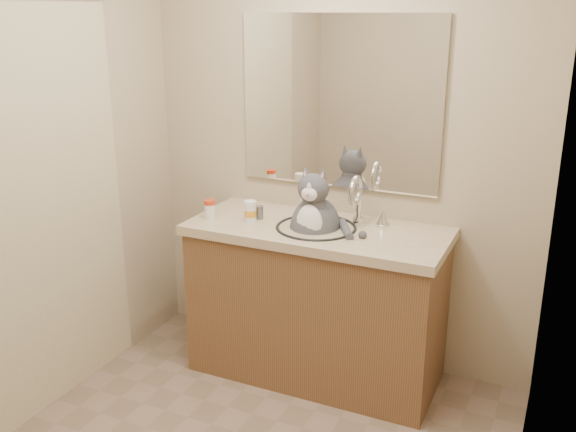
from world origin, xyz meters
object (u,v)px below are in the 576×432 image
(pill_bottle_redcap, at_px, (210,209))
(pill_bottle_orange, at_px, (250,212))
(grey_canister, at_px, (259,212))
(cat, at_px, (315,225))

(pill_bottle_redcap, bearing_deg, pill_bottle_orange, 12.31)
(pill_bottle_orange, bearing_deg, grey_canister, 68.91)
(pill_bottle_redcap, xyz_separation_m, pill_bottle_orange, (0.22, 0.05, 0.00))
(pill_bottle_redcap, bearing_deg, grey_canister, 23.68)
(cat, relative_size, grey_canister, 7.54)
(cat, relative_size, pill_bottle_orange, 4.75)
(pill_bottle_orange, height_order, grey_canister, pill_bottle_orange)
(cat, xyz_separation_m, pill_bottle_orange, (-0.35, -0.05, 0.04))
(cat, xyz_separation_m, grey_canister, (-0.32, 0.00, 0.02))
(cat, bearing_deg, pill_bottle_orange, -175.39)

